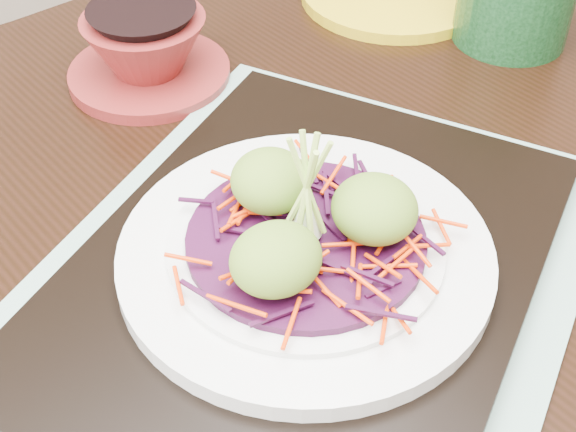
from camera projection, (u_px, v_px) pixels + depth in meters
dining_table at (263, 368)px, 0.63m from camera, size 1.39×0.99×0.82m
placemat at (305, 281)px, 0.55m from camera, size 0.55×0.51×0.00m
serving_tray at (305, 271)px, 0.54m from camera, size 0.47×0.43×0.02m
white_plate at (306, 253)px, 0.53m from camera, size 0.25×0.25×0.02m
cabbage_bed at (306, 240)px, 0.52m from camera, size 0.16×0.16×0.01m
carrot_julienne at (306, 231)px, 0.52m from camera, size 0.19×0.19×0.01m
guacamole_scoops at (307, 215)px, 0.51m from camera, size 0.14×0.12×0.04m
scallion_garnish at (307, 192)px, 0.50m from camera, size 0.06×0.06×0.09m
terracotta_bowl_set at (147, 53)px, 0.72m from camera, size 0.17×0.17×0.06m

